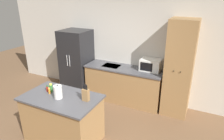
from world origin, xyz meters
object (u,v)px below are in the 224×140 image
at_px(knife_block, 86,95).
at_px(spice_bottle_short_red, 47,89).
at_px(pantry_cabinet, 179,69).
at_px(kettle, 58,92).
at_px(spice_bottle_amber_oil, 49,91).
at_px(spice_bottle_tall_dark, 51,88).
at_px(refrigerator, 77,62).
at_px(fire_extinguisher, 63,80).
at_px(microwave, 151,65).

relative_size(knife_block, spice_bottle_short_red, 2.55).
bearing_deg(knife_block, pantry_cabinet, 55.12).
bearing_deg(kettle, spice_bottle_amber_oil, 167.28).
height_order(pantry_cabinet, spice_bottle_amber_oil, pantry_cabinet).
distance_m(knife_block, spice_bottle_amber_oil, 0.76).
relative_size(spice_bottle_tall_dark, spice_bottle_short_red, 1.40).
bearing_deg(spice_bottle_tall_dark, kettle, -24.08).
xyz_separation_m(refrigerator, pantry_cabinet, (2.72, 0.06, 0.22)).
xyz_separation_m(spice_bottle_amber_oil, kettle, (0.26, -0.06, 0.07)).
bearing_deg(refrigerator, fire_extinguisher, -176.49).
relative_size(knife_block, kettle, 1.22).
bearing_deg(refrigerator, spice_bottle_amber_oil, -69.31).
bearing_deg(refrigerator, pantry_cabinet, 1.26).
bearing_deg(refrigerator, spice_bottle_tall_dark, -69.03).
relative_size(refrigerator, spice_bottle_tall_dark, 10.06).
distance_m(refrigerator, fire_extinguisher, 0.83).
bearing_deg(fire_extinguisher, pantry_cabinet, 1.62).
xyz_separation_m(spice_bottle_tall_dark, kettle, (0.28, -0.12, 0.04)).
bearing_deg(kettle, knife_block, 15.68).
relative_size(kettle, fire_extinguisher, 0.52).
bearing_deg(spice_bottle_amber_oil, kettle, -12.72).
bearing_deg(microwave, spice_bottle_short_red, -126.70).
height_order(spice_bottle_tall_dark, fire_extinguisher, spice_bottle_tall_dark).
bearing_deg(knife_block, fire_extinguisher, 138.57).
height_order(knife_block, spice_bottle_tall_dark, knife_block).
bearing_deg(pantry_cabinet, spice_bottle_tall_dark, -137.96).
xyz_separation_m(spice_bottle_amber_oil, fire_extinguisher, (-1.21, 1.81, -0.75)).
height_order(microwave, kettle, microwave).
bearing_deg(spice_bottle_tall_dark, microwave, 54.61).
bearing_deg(microwave, spice_bottle_tall_dark, -125.39).
bearing_deg(pantry_cabinet, microwave, 172.18).
bearing_deg(spice_bottle_amber_oil, spice_bottle_tall_dark, 102.65).
distance_m(kettle, fire_extinguisher, 2.52).
bearing_deg(pantry_cabinet, refrigerator, -178.74).
distance_m(pantry_cabinet, spice_bottle_tall_dark, 2.75).
distance_m(microwave, kettle, 2.33).
bearing_deg(spice_bottle_short_red, pantry_cabinet, 41.20).
bearing_deg(refrigerator, knife_block, -50.61).
height_order(refrigerator, microwave, refrigerator).
bearing_deg(spice_bottle_short_red, kettle, -17.08).
distance_m(knife_block, spice_bottle_tall_dark, 0.77).
height_order(refrigerator, knife_block, refrigerator).
bearing_deg(spice_bottle_tall_dark, spice_bottle_amber_oil, -77.35).
bearing_deg(refrigerator, spice_bottle_short_red, -71.40).
height_order(microwave, spice_bottle_tall_dark, microwave).
relative_size(spice_bottle_tall_dark, kettle, 0.67).
distance_m(pantry_cabinet, microwave, 0.68).
relative_size(knife_block, fire_extinguisher, 0.63).
bearing_deg(spice_bottle_tall_dark, refrigerator, 110.97).
relative_size(spice_bottle_tall_dark, spice_bottle_amber_oil, 1.51).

